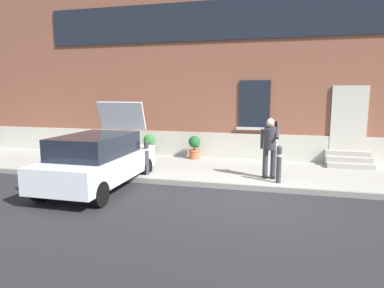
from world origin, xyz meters
TOP-DOWN VIEW (x-y plane):
  - ground_plane at (0.00, 0.00)m, footprint 80.00×80.00m
  - sidewalk at (0.00, 2.80)m, footprint 24.00×3.60m
  - curb_edge at (0.00, 0.94)m, footprint 24.00×0.12m
  - building_facade at (0.01, 5.29)m, footprint 24.00×1.52m
  - entrance_stoop at (2.98, 4.23)m, footprint 1.45×0.96m
  - hatchback_car_white at (-4.06, 0.11)m, footprint 1.79×4.07m
  - bollard_near_person at (0.71, 1.35)m, footprint 0.15×0.15m
  - bollard_far_left at (-3.17, 1.35)m, footprint 0.15×0.15m
  - person_on_phone at (0.44, 1.75)m, footprint 0.51×0.47m
  - planter_charcoal at (-5.99, 4.17)m, footprint 0.44×0.44m
  - planter_olive at (-4.18, 4.13)m, footprint 0.44×0.44m
  - planter_terracotta at (-2.37, 4.12)m, footprint 0.44×0.44m

SIDE VIEW (x-z plane):
  - ground_plane at x=0.00m, z-range 0.00..0.00m
  - sidewalk at x=0.00m, z-range 0.00..0.15m
  - curb_edge at x=0.00m, z-range 0.00..0.15m
  - entrance_stoop at x=2.98m, z-range 0.10..0.58m
  - planter_charcoal at x=-5.99m, z-range 0.18..1.04m
  - planter_olive at x=-4.18m, z-range 0.18..1.04m
  - planter_terracotta at x=-2.37m, z-range 0.18..1.04m
  - bollard_near_person at x=0.71m, z-range 0.19..1.24m
  - bollard_far_left at x=-3.17m, z-range 0.19..1.24m
  - hatchback_car_white at x=-4.06m, z-range -0.37..1.97m
  - person_on_phone at x=0.44m, z-range 0.28..2.03m
  - building_facade at x=0.01m, z-range -0.02..7.48m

